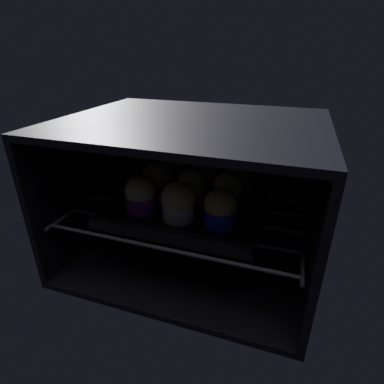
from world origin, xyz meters
TOP-DOWN VIEW (x-y plane):
  - oven_cavity at (0.00, 26.25)cm, footprint 59.00×47.00cm
  - oven_rack at (0.00, 22.00)cm, footprint 54.80×42.00cm
  - baking_tray at (0.00, 22.10)cm, footprint 36.14×36.14cm
  - muffin_row0_col0 at (-9.54, 13.18)cm, footprint 7.06×7.06cm
  - muffin_row0_col1 at (-0.22, 12.74)cm, footprint 7.52×7.52cm
  - muffin_row0_col2 at (9.47, 13.27)cm, footprint 7.18×7.18cm
  - muffin_row1_col0 at (-9.44, 22.47)cm, footprint 7.62×7.62cm
  - muffin_row1_col1 at (-0.20, 22.20)cm, footprint 7.06×7.06cm
  - muffin_row1_col2 at (8.95, 22.02)cm, footprint 7.06×7.06cm
  - muffin_row2_col0 at (-9.32, 31.38)cm, footprint 7.57×7.57cm
  - muffin_row2_col1 at (-0.08, 31.09)cm, footprint 7.45×7.45cm
  - muffin_row2_col2 at (9.55, 31.10)cm, footprint 7.06×7.06cm

SIDE VIEW (x-z plane):
  - oven_rack at x=0.00cm, z-range 13.20..14.00cm
  - baking_tray at x=0.00cm, z-range 13.58..15.78cm
  - oven_cavity at x=0.00cm, z-range -1.50..35.50cm
  - muffin_row0_col2 at x=9.47cm, z-range 14.90..23.39cm
  - muffin_row2_col1 at x=-0.08cm, z-range 14.61..23.75cm
  - muffin_row2_col2 at x=9.55cm, z-range 14.89..23.52cm
  - muffin_row1_col1 at x=-0.20cm, z-range 14.90..23.52cm
  - muffin_row0_col0 at x=-9.54cm, z-range 14.95..23.63cm
  - muffin_row1_col0 at x=-9.44cm, z-range 14.90..23.72cm
  - muffin_row0_col1 at x=-0.22cm, z-range 14.91..23.76cm
  - muffin_row1_col2 at x=8.95cm, z-range 14.93..23.78cm
  - muffin_row2_col0 at x=-9.32cm, z-range 14.92..23.98cm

